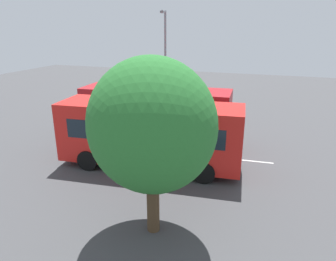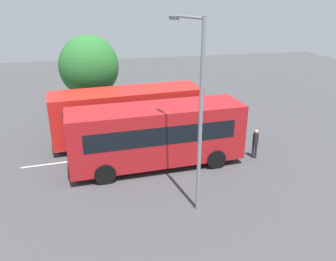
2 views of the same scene
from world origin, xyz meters
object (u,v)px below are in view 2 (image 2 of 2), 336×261
bus_far_left (157,134)px  pedestrian (255,141)px  bus_center_left (128,113)px  street_lamp (198,107)px  depot_tree (89,67)px

bus_far_left → pedestrian: size_ratio=5.42×
bus_center_left → street_lamp: street_lamp is taller
pedestrian → street_lamp: street_lamp is taller
bus_far_left → bus_center_left: 3.85m
pedestrian → street_lamp: (-4.71, -3.84, 3.56)m
bus_center_left → pedestrian: size_ratio=5.45×
bus_center_left → depot_tree: 5.74m
bus_far_left → bus_center_left: (-1.14, 3.67, 0.00)m
bus_far_left → pedestrian: bearing=-7.2°
bus_center_left → depot_tree: depot_tree is taller
bus_far_left → street_lamp: street_lamp is taller
pedestrian → depot_tree: bearing=-93.6°
pedestrian → depot_tree: depot_tree is taller
bus_center_left → street_lamp: 8.56m
bus_center_left → pedestrian: bearing=-36.8°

